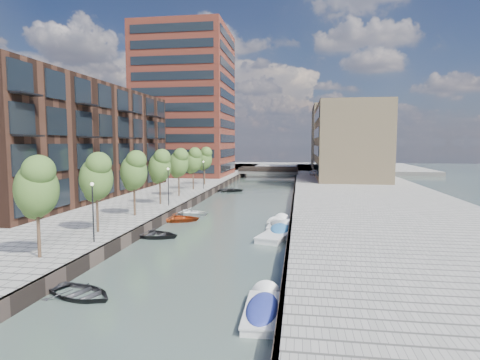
% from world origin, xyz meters
% --- Properties ---
extents(water, '(300.00, 300.00, 0.00)m').
position_xyz_m(water, '(0.00, 40.00, 0.00)').
color(water, '#38473F').
rests_on(water, ground).
extents(quay_left, '(60.00, 140.00, 1.00)m').
position_xyz_m(quay_left, '(-36.00, 40.00, 0.50)').
color(quay_left, gray).
rests_on(quay_left, ground).
extents(quay_right, '(20.00, 140.00, 1.00)m').
position_xyz_m(quay_right, '(16.00, 40.00, 0.50)').
color(quay_right, gray).
rests_on(quay_right, ground).
extents(quay_wall_left, '(0.25, 140.00, 1.00)m').
position_xyz_m(quay_wall_left, '(-6.10, 40.00, 0.50)').
color(quay_wall_left, '#332823').
rests_on(quay_wall_left, ground).
extents(quay_wall_right, '(0.25, 140.00, 1.00)m').
position_xyz_m(quay_wall_right, '(6.10, 40.00, 0.50)').
color(quay_wall_right, '#332823').
rests_on(quay_wall_right, ground).
extents(far_closure, '(80.00, 40.00, 1.00)m').
position_xyz_m(far_closure, '(0.00, 100.00, 0.50)').
color(far_closure, gray).
rests_on(far_closure, ground).
extents(apartment_block, '(8.00, 38.00, 14.00)m').
position_xyz_m(apartment_block, '(-20.00, 30.00, 8.00)').
color(apartment_block, black).
rests_on(apartment_block, quay_left).
extents(tower, '(18.00, 18.00, 30.00)m').
position_xyz_m(tower, '(-17.00, 65.00, 16.00)').
color(tower, brown).
rests_on(tower, quay_left).
extents(tan_block_near, '(12.00, 25.00, 14.00)m').
position_xyz_m(tan_block_near, '(16.00, 62.00, 8.00)').
color(tan_block_near, tan).
rests_on(tan_block_near, quay_right).
extents(tan_block_far, '(12.00, 20.00, 16.00)m').
position_xyz_m(tan_block_far, '(16.00, 88.00, 9.00)').
color(tan_block_far, tan).
rests_on(tan_block_far, quay_right).
extents(bridge, '(13.00, 6.00, 1.30)m').
position_xyz_m(bridge, '(0.00, 72.00, 1.39)').
color(bridge, gray).
rests_on(bridge, ground).
extents(tree_0, '(2.50, 2.50, 5.95)m').
position_xyz_m(tree_0, '(-8.50, 4.00, 5.31)').
color(tree_0, '#382619').
rests_on(tree_0, quay_left).
extents(tree_1, '(2.50, 2.50, 5.95)m').
position_xyz_m(tree_1, '(-8.50, 11.00, 5.31)').
color(tree_1, '#382619').
rests_on(tree_1, quay_left).
extents(tree_2, '(2.50, 2.50, 5.95)m').
position_xyz_m(tree_2, '(-8.50, 18.00, 5.31)').
color(tree_2, '#382619').
rests_on(tree_2, quay_left).
extents(tree_3, '(2.50, 2.50, 5.95)m').
position_xyz_m(tree_3, '(-8.50, 25.00, 5.31)').
color(tree_3, '#382619').
rests_on(tree_3, quay_left).
extents(tree_4, '(2.50, 2.50, 5.95)m').
position_xyz_m(tree_4, '(-8.50, 32.00, 5.31)').
color(tree_4, '#382619').
rests_on(tree_4, quay_left).
extents(tree_5, '(2.50, 2.50, 5.95)m').
position_xyz_m(tree_5, '(-8.50, 39.00, 5.31)').
color(tree_5, '#382619').
rests_on(tree_5, quay_left).
extents(tree_6, '(2.50, 2.50, 5.95)m').
position_xyz_m(tree_6, '(-8.50, 46.00, 5.31)').
color(tree_6, '#382619').
rests_on(tree_6, quay_left).
extents(lamp_0, '(0.24, 0.24, 4.12)m').
position_xyz_m(lamp_0, '(-7.20, 8.00, 3.51)').
color(lamp_0, black).
rests_on(lamp_0, quay_left).
extents(lamp_1, '(0.24, 0.24, 4.12)m').
position_xyz_m(lamp_1, '(-7.20, 24.00, 3.51)').
color(lamp_1, black).
rests_on(lamp_1, quay_left).
extents(lamp_2, '(0.24, 0.24, 4.12)m').
position_xyz_m(lamp_2, '(-7.20, 40.00, 3.51)').
color(lamp_2, black).
rests_on(lamp_2, quay_left).
extents(sloop_0, '(4.77, 4.11, 0.83)m').
position_xyz_m(sloop_0, '(-4.18, 1.00, 0.00)').
color(sloop_0, black).
rests_on(sloop_0, ground).
extents(sloop_1, '(4.96, 3.83, 0.95)m').
position_xyz_m(sloop_1, '(-5.20, 13.83, 0.00)').
color(sloop_1, black).
rests_on(sloop_1, ground).
extents(sloop_2, '(5.27, 4.06, 1.01)m').
position_xyz_m(sloop_2, '(-5.40, 20.63, 0.00)').
color(sloop_2, '#A73812').
rests_on(sloop_2, ground).
extents(sloop_3, '(5.25, 4.18, 0.97)m').
position_xyz_m(sloop_3, '(-5.08, 24.27, 0.00)').
color(sloop_3, white).
rests_on(sloop_3, ground).
extents(sloop_4, '(5.15, 3.95, 0.99)m').
position_xyz_m(sloop_4, '(-4.35, 45.12, 0.00)').
color(sloop_4, black).
rests_on(sloop_4, ground).
extents(motorboat_0, '(1.66, 4.59, 1.52)m').
position_xyz_m(motorboat_0, '(5.22, 0.44, 0.19)').
color(motorboat_0, silver).
rests_on(motorboat_0, ground).
extents(motorboat_1, '(3.15, 4.79, 1.51)m').
position_xyz_m(motorboat_1, '(5.24, 18.29, 0.18)').
color(motorboat_1, '#B9BAB7').
rests_on(motorboat_1, ground).
extents(motorboat_2, '(3.33, 5.91, 1.87)m').
position_xyz_m(motorboat_2, '(5.18, 15.81, 0.11)').
color(motorboat_2, silver).
rests_on(motorboat_2, ground).
extents(motorboat_3, '(2.25, 5.34, 1.73)m').
position_xyz_m(motorboat_3, '(5.15, 17.07, 0.21)').
color(motorboat_3, '#B4B4B2').
rests_on(motorboat_3, ground).
extents(motorboat_4, '(2.00, 5.02, 1.64)m').
position_xyz_m(motorboat_4, '(5.00, 19.54, 0.20)').
color(motorboat_4, silver).
rests_on(motorboat_4, ground).
extents(car, '(2.59, 3.82, 1.21)m').
position_xyz_m(car, '(10.00, 66.25, 1.60)').
color(car, silver).
rests_on(car, quay_right).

